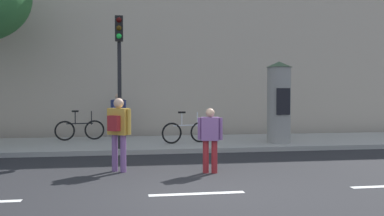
{
  "coord_description": "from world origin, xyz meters",
  "views": [
    {
      "loc": [
        -1.27,
        -7.4,
        1.88
      ],
      "look_at": [
        0.22,
        2.0,
        1.52
      ],
      "focal_mm": 38.19,
      "sensor_mm": 36.0,
      "label": 1
    }
  ],
  "objects_px": {
    "poster_column": "(279,102)",
    "pedestrian_in_light_jacket": "(118,112)",
    "pedestrian_tallest": "(210,136)",
    "bicycle_leaning": "(186,132)",
    "bicycle_upright": "(80,130)",
    "pedestrian_with_backpack": "(118,127)",
    "traffic_light": "(119,60)"
  },
  "relations": [
    {
      "from": "poster_column",
      "to": "pedestrian_in_light_jacket",
      "type": "xyz_separation_m",
      "value": [
        -5.54,
        2.46,
        -0.43
      ]
    },
    {
      "from": "poster_column",
      "to": "pedestrian_tallest",
      "type": "xyz_separation_m",
      "value": [
        -3.28,
        -4.17,
        -0.7
      ]
    },
    {
      "from": "bicycle_leaning",
      "to": "bicycle_upright",
      "type": "bearing_deg",
      "value": 158.8
    },
    {
      "from": "pedestrian_tallest",
      "to": "bicycle_upright",
      "type": "height_order",
      "value": "pedestrian_tallest"
    },
    {
      "from": "pedestrian_with_backpack",
      "to": "bicycle_leaning",
      "type": "relative_size",
      "value": 1.01
    },
    {
      "from": "traffic_light",
      "to": "pedestrian_with_backpack",
      "type": "distance_m",
      "value": 3.39
    },
    {
      "from": "pedestrian_in_light_jacket",
      "to": "pedestrian_with_backpack",
      "type": "bearing_deg",
      "value": -88.76
    },
    {
      "from": "poster_column",
      "to": "pedestrian_tallest",
      "type": "distance_m",
      "value": 5.35
    },
    {
      "from": "pedestrian_with_backpack",
      "to": "bicycle_upright",
      "type": "bearing_deg",
      "value": 105.31
    },
    {
      "from": "poster_column",
      "to": "pedestrian_with_backpack",
      "type": "xyz_separation_m",
      "value": [
        -5.4,
        -3.7,
        -0.52
      ]
    },
    {
      "from": "traffic_light",
      "to": "pedestrian_tallest",
      "type": "relative_size",
      "value": 2.66
    },
    {
      "from": "pedestrian_in_light_jacket",
      "to": "poster_column",
      "type": "bearing_deg",
      "value": -23.96
    },
    {
      "from": "pedestrian_with_backpack",
      "to": "bicycle_leaning",
      "type": "distance_m",
      "value": 4.66
    },
    {
      "from": "pedestrian_with_backpack",
      "to": "bicycle_upright",
      "type": "height_order",
      "value": "pedestrian_with_backpack"
    },
    {
      "from": "pedestrian_tallest",
      "to": "bicycle_upright",
      "type": "distance_m",
      "value": 7.01
    },
    {
      "from": "poster_column",
      "to": "bicycle_upright",
      "type": "bearing_deg",
      "value": 165.29
    },
    {
      "from": "pedestrian_tallest",
      "to": "bicycle_leaning",
      "type": "relative_size",
      "value": 0.88
    },
    {
      "from": "poster_column",
      "to": "bicycle_upright",
      "type": "relative_size",
      "value": 1.6
    },
    {
      "from": "pedestrian_with_backpack",
      "to": "traffic_light",
      "type": "bearing_deg",
      "value": 90.44
    },
    {
      "from": "pedestrian_with_backpack",
      "to": "pedestrian_in_light_jacket",
      "type": "distance_m",
      "value": 6.16
    },
    {
      "from": "pedestrian_tallest",
      "to": "bicycle_leaning",
      "type": "xyz_separation_m",
      "value": [
        0.08,
        4.55,
        -0.34
      ]
    },
    {
      "from": "traffic_light",
      "to": "bicycle_leaning",
      "type": "relative_size",
      "value": 2.33
    },
    {
      "from": "bicycle_leaning",
      "to": "pedestrian_in_light_jacket",
      "type": "bearing_deg",
      "value": 138.27
    },
    {
      "from": "traffic_light",
      "to": "pedestrian_in_light_jacket",
      "type": "relative_size",
      "value": 2.37
    },
    {
      "from": "traffic_light",
      "to": "bicycle_upright",
      "type": "bearing_deg",
      "value": 119.21
    },
    {
      "from": "pedestrian_in_light_jacket",
      "to": "pedestrian_tallest",
      "type": "bearing_deg",
      "value": -71.22
    },
    {
      "from": "traffic_light",
      "to": "poster_column",
      "type": "relative_size",
      "value": 1.44
    },
    {
      "from": "pedestrian_in_light_jacket",
      "to": "bicycle_upright",
      "type": "distance_m",
      "value": 1.64
    },
    {
      "from": "pedestrian_with_backpack",
      "to": "bicycle_leaning",
      "type": "xyz_separation_m",
      "value": [
        2.21,
        4.07,
        -0.52
      ]
    },
    {
      "from": "pedestrian_with_backpack",
      "to": "bicycle_leaning",
      "type": "height_order",
      "value": "pedestrian_with_backpack"
    },
    {
      "from": "traffic_light",
      "to": "poster_column",
      "type": "height_order",
      "value": "traffic_light"
    },
    {
      "from": "traffic_light",
      "to": "pedestrian_in_light_jacket",
      "type": "height_order",
      "value": "traffic_light"
    }
  ]
}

